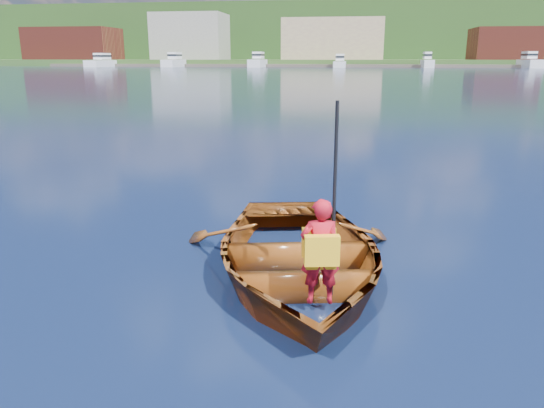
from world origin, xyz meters
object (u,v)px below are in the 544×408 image
rowboat (297,255)px  marina_yachts (316,62)px  dock (312,66)px  child_paddler (320,250)px

rowboat → marina_yachts: 143.33m
dock → child_paddler: bearing=-85.6°
rowboat → dock: bearing=94.3°
rowboat → child_paddler: (0.32, -0.85, 0.39)m
child_paddler → marina_yachts: bearing=94.0°
child_paddler → marina_yachts: (-10.04, 143.85, 0.76)m
rowboat → marina_yachts: size_ratio=0.03×
marina_yachts → dock: bearing=105.7°
rowboat → dock: size_ratio=0.03×
child_paddler → marina_yachts: marina_yachts is taller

